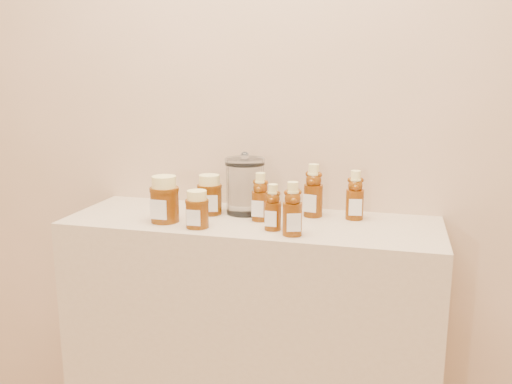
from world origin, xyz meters
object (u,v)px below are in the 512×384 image
(bear_bottle_front_left, at_px, (273,204))
(glass_canister, at_px, (245,184))
(honey_jar_left, at_px, (165,199))
(bear_bottle_back_left, at_px, (260,194))
(display_table, at_px, (251,347))

(bear_bottle_front_left, bearing_deg, glass_canister, 131.11)
(bear_bottle_front_left, height_order, honey_jar_left, bear_bottle_front_left)
(bear_bottle_back_left, xyz_separation_m, bear_bottle_front_left, (0.06, -0.09, -0.01))
(bear_bottle_front_left, height_order, glass_canister, glass_canister)
(bear_bottle_back_left, xyz_separation_m, glass_canister, (-0.07, 0.07, 0.01))
(bear_bottle_back_left, relative_size, honey_jar_left, 1.19)
(bear_bottle_front_left, distance_m, glass_canister, 0.22)
(display_table, bearing_deg, bear_bottle_back_left, 7.11)
(display_table, xyz_separation_m, bear_bottle_back_left, (0.03, 0.00, 0.54))
(bear_bottle_front_left, distance_m, honey_jar_left, 0.35)
(display_table, bearing_deg, bear_bottle_front_left, -44.34)
(display_table, height_order, glass_canister, glass_canister)
(glass_canister, bearing_deg, bear_bottle_back_left, -45.56)
(display_table, height_order, bear_bottle_back_left, bear_bottle_back_left)
(bear_bottle_back_left, xyz_separation_m, honey_jar_left, (-0.29, -0.09, -0.01))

